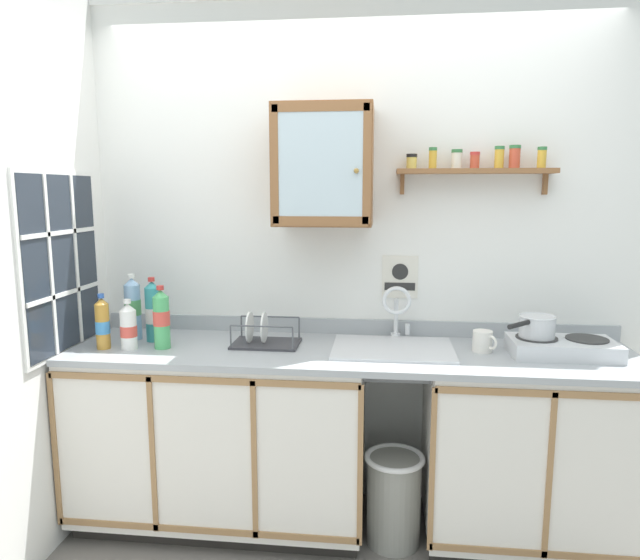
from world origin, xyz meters
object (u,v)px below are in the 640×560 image
Objects in this scene: mug at (483,341)px; bottle_juice_amber_1 at (103,324)px; bottle_detergent_teal_4 at (153,312)px; wall_cabinet at (324,166)px; saucepan at (537,326)px; warning_sign at (400,277)px; bottle_soda_green_2 at (161,319)px; dish_rack at (263,338)px; bottle_water_blue_0 at (133,308)px; hot_plate_stove at (562,347)px; trash_bin at (394,497)px; sink at (393,353)px; bottle_opaque_white_3 at (128,327)px.

bottle_juice_amber_1 is at bearing -175.34° from mug.
bottle_detergent_teal_4 is 1.12m from wall_cabinet.
warning_sign is (-0.62, 0.28, 0.17)m from saucepan.
dish_rack is at bearing 13.09° from bottle_soda_green_2.
bottle_water_blue_0 is 1.10× the size of bottle_soda_green_2.
hot_plate_stove is at bearing -1.08° from bottle_detergent_teal_4.
bottle_juice_amber_1 is 1.61m from trash_bin.
trash_bin is at bearing -83.74° from sink.
mug is (1.05, -0.00, 0.02)m from dish_rack.
dish_rack is at bearing 167.92° from trash_bin.
trash_bin is (-0.75, -0.11, -0.73)m from hot_plate_stove.
bottle_juice_amber_1 is 0.60× the size of trash_bin.
hot_plate_stove is at bearing -21.83° from warning_sign.
warning_sign is at bearing 145.03° from mug.
sink is at bearing -1.60° from bottle_water_blue_0.
dish_rack is 0.57× the size of wall_cabinet.
bottle_opaque_white_3 is 1.50m from trash_bin.
bottle_detergent_teal_4 reaches higher than sink.
wall_cabinet is at bearing -158.43° from warning_sign.
warning_sign reaches higher than bottle_juice_amber_1.
bottle_juice_amber_1 is 1.21× the size of warning_sign.
bottle_water_blue_0 is at bearing 178.74° from mug.
bottle_opaque_white_3 is 0.42× the size of wall_cabinet.
warning_sign reaches higher than bottle_detergent_teal_4.
mug is (1.67, 0.14, -0.06)m from bottle_opaque_white_3.
warning_sign is at bearing 17.71° from bottle_opaque_white_3.
sink is at bearing 177.98° from hot_plate_stove.
hot_plate_stove is 2.08m from bottle_water_blue_0.
trash_bin is at bearing -92.52° from warning_sign.
sink is at bearing 96.26° from trash_bin.
bottle_water_blue_0 is at bearing 178.40° from sink.
wall_cabinet reaches higher than warning_sign.
bottle_juice_amber_1 is 1.10× the size of bottle_opaque_white_3.
sink is at bearing -18.62° from wall_cabinet.
bottle_water_blue_0 is 1.03× the size of bottle_detergent_teal_4.
sink is at bearing 5.70° from bottle_soda_green_2.
mug is 0.52× the size of warning_sign.
bottle_juice_amber_1 is 0.28m from bottle_soda_green_2.
bottle_soda_green_2 is at bearing -177.46° from hot_plate_stove.
bottle_detergent_teal_4 is (-0.09, 0.12, 0.00)m from bottle_soda_green_2.
sink reaches higher than hot_plate_stove.
bottle_detergent_teal_4 is at bearing 40.58° from bottle_juice_amber_1.
wall_cabinet reaches higher than mug.
bottle_soda_green_2 reaches higher than trash_bin.
hot_plate_stove is 0.15m from saucepan.
dish_rack is at bearing 11.13° from bottle_juice_amber_1.
bottle_juice_amber_1 is (-1.38, -0.15, 0.14)m from sink.
bottle_opaque_white_3 reaches higher than hot_plate_stove.
sink is at bearing 6.12° from bottle_juice_amber_1.
mug is 0.20× the size of wall_cabinet.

